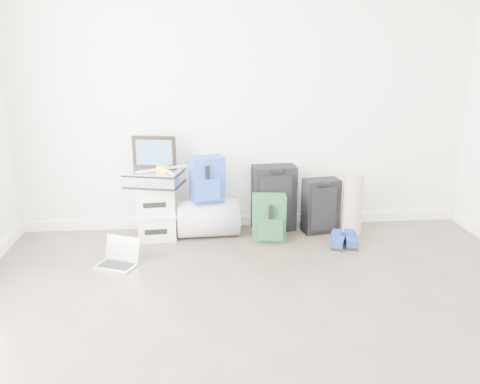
{
  "coord_description": "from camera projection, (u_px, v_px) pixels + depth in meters",
  "views": [
    {
      "loc": [
        -0.48,
        -2.46,
        1.82
      ],
      "look_at": [
        -0.1,
        1.9,
        0.53
      ],
      "focal_mm": 38.0,
      "sensor_mm": 36.0,
      "label": 1
    }
  ],
  "objects": [
    {
      "name": "ground",
      "position": [
        287.0,
        374.0,
        2.9
      ],
      "size": [
        5.0,
        5.0,
        0.0
      ],
      "primitive_type": "plane",
      "color": "#3B332B",
      "rests_on": "ground"
    },
    {
      "name": "room_envelope",
      "position": [
        295.0,
        64.0,
        2.43
      ],
      "size": [
        4.52,
        5.02,
        2.71
      ],
      "color": "white",
      "rests_on": "ground"
    },
    {
      "name": "boxes_stack",
      "position": [
        156.0,
        212.0,
        4.86
      ],
      "size": [
        0.39,
        0.33,
        0.53
      ],
      "rotation": [
        0.0,
        0.0,
        0.08
      ],
      "color": "silver",
      "rests_on": "ground"
    },
    {
      "name": "briefcase",
      "position": [
        155.0,
        178.0,
        4.76
      ],
      "size": [
        0.57,
        0.48,
        0.14
      ],
      "primitive_type": "cube",
      "rotation": [
        0.0,
        0.0,
        -0.26
      ],
      "color": "#B2B2B7",
      "rests_on": "boxes_stack"
    },
    {
      "name": "painting",
      "position": [
        154.0,
        152.0,
        4.79
      ],
      "size": [
        0.42,
        0.1,
        0.31
      ],
      "rotation": [
        0.0,
        0.0,
        -0.18
      ],
      "color": "black",
      "rests_on": "briefcase"
    },
    {
      "name": "drone",
      "position": [
        163.0,
        169.0,
        4.72
      ],
      "size": [
        0.47,
        0.47,
        0.05
      ],
      "rotation": [
        0.0,
        0.0,
        -0.31
      ],
      "color": "yellow",
      "rests_on": "briefcase"
    },
    {
      "name": "duffel_bag",
      "position": [
        208.0,
        218.0,
        4.94
      ],
      "size": [
        0.61,
        0.39,
        0.37
      ],
      "primitive_type": "cylinder",
      "rotation": [
        0.0,
        1.57,
        0.04
      ],
      "color": "gray",
      "rests_on": "ground"
    },
    {
      "name": "blue_backpack",
      "position": [
        207.0,
        180.0,
        4.8
      ],
      "size": [
        0.34,
        0.29,
        0.43
      ],
      "rotation": [
        0.0,
        0.0,
        0.25
      ],
      "color": "#17279A",
      "rests_on": "duffel_bag"
    },
    {
      "name": "large_suitcase",
      "position": [
        274.0,
        198.0,
        5.09
      ],
      "size": [
        0.44,
        0.31,
        0.65
      ],
      "rotation": [
        0.0,
        0.0,
        0.09
      ],
      "color": "black",
      "rests_on": "ground"
    },
    {
      "name": "green_backpack",
      "position": [
        269.0,
        219.0,
        4.82
      ],
      "size": [
        0.34,
        0.26,
        0.45
      ],
      "rotation": [
        0.0,
        0.0,
        -0.11
      ],
      "color": "#143821",
      "rests_on": "ground"
    },
    {
      "name": "carry_on",
      "position": [
        321.0,
        206.0,
        5.02
      ],
      "size": [
        0.37,
        0.28,
        0.54
      ],
      "rotation": [
        0.0,
        0.0,
        0.18
      ],
      "color": "black",
      "rests_on": "ground"
    },
    {
      "name": "shoes",
      "position": [
        345.0,
        241.0,
        4.73
      ],
      "size": [
        0.3,
        0.29,
        0.09
      ],
      "rotation": [
        0.0,
        0.0,
        -0.34
      ],
      "color": "black",
      "rests_on": "ground"
    },
    {
      "name": "rolled_rug",
      "position": [
        352.0,
        204.0,
        4.99
      ],
      "size": [
        0.2,
        0.2,
        0.6
      ],
      "primitive_type": "cylinder",
      "color": "tan",
      "rests_on": "ground"
    },
    {
      "name": "laptop",
      "position": [
        119.0,
        259.0,
        4.32
      ],
      "size": [
        0.39,
        0.34,
        0.23
      ],
      "rotation": [
        0.0,
        0.0,
        -0.43
      ],
      "color": "silver",
      "rests_on": "ground"
    }
  ]
}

